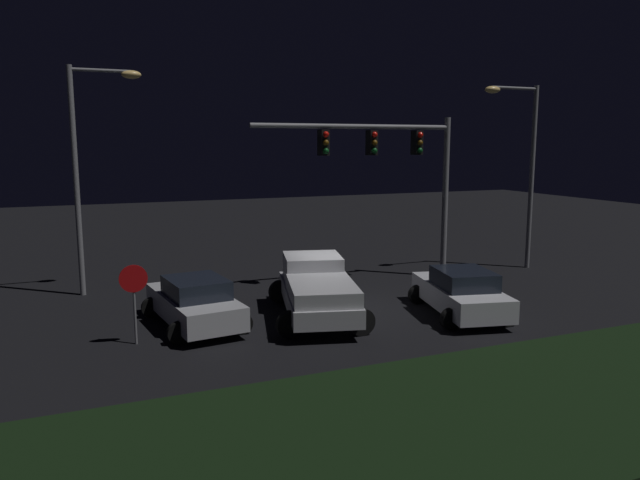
% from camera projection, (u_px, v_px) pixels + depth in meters
% --- Properties ---
extents(ground_plane, '(80.00, 80.00, 0.00)m').
position_uv_depth(ground_plane, '(332.00, 306.00, 20.53)').
color(ground_plane, black).
extents(grass_median, '(23.37, 6.20, 0.10)m').
position_uv_depth(grass_median, '(501.00, 407.00, 12.55)').
color(grass_median, black).
rests_on(grass_median, ground_plane).
extents(pickup_truck, '(3.79, 5.73, 1.80)m').
position_uv_depth(pickup_truck, '(316.00, 286.00, 19.21)').
color(pickup_truck, '#B7B7BC').
rests_on(pickup_truck, ground_plane).
extents(car_sedan, '(3.10, 4.69, 1.51)m').
position_uv_depth(car_sedan, '(461.00, 292.00, 19.41)').
color(car_sedan, silver).
rests_on(car_sedan, ground_plane).
extents(car_sedan_far, '(2.82, 4.58, 1.51)m').
position_uv_depth(car_sedan_far, '(195.00, 302.00, 18.22)').
color(car_sedan_far, '#B7B7BC').
rests_on(car_sedan_far, ground_plane).
extents(traffic_signal_gantry, '(8.32, 0.56, 6.50)m').
position_uv_depth(traffic_signal_gantry, '(394.00, 158.00, 23.46)').
color(traffic_signal_gantry, slate).
rests_on(traffic_signal_gantry, ground_plane).
extents(street_lamp_left, '(2.51, 0.44, 8.16)m').
position_uv_depth(street_lamp_left, '(89.00, 153.00, 21.47)').
color(street_lamp_left, slate).
rests_on(street_lamp_left, ground_plane).
extents(street_lamp_right, '(2.75, 0.44, 7.91)m').
position_uv_depth(street_lamp_right, '(523.00, 154.00, 25.98)').
color(street_lamp_right, slate).
rests_on(street_lamp_right, ground_plane).
extents(stop_sign, '(0.76, 0.08, 2.23)m').
position_uv_depth(stop_sign, '(134.00, 289.00, 16.42)').
color(stop_sign, slate).
rests_on(stop_sign, ground_plane).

